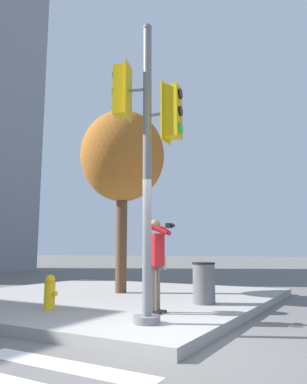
% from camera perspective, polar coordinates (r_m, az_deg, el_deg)
% --- Properties ---
extents(ground_plane, '(160.00, 160.00, 0.00)m').
position_cam_1_polar(ground_plane, '(5.51, 0.96, -22.79)').
color(ground_plane, slate).
extents(sidewalk_corner, '(8.00, 8.00, 0.17)m').
position_cam_1_polar(sidewalk_corner, '(10.26, -7.36, -15.75)').
color(sidewalk_corner, '#9E9B96').
rests_on(sidewalk_corner, ground_plane).
extents(traffic_signal_pole, '(0.58, 1.24, 5.19)m').
position_cam_1_polar(traffic_signal_pole, '(6.45, -1.04, 7.98)').
color(traffic_signal_pole, slate).
rests_on(traffic_signal_pole, sidewalk_corner).
extents(person_photographer, '(0.58, 0.54, 1.74)m').
position_cam_1_polar(person_photographer, '(7.21, 0.33, -9.75)').
color(person_photographer, black).
rests_on(person_photographer, sidewalk_corner).
extents(street_tree, '(2.42, 2.42, 5.20)m').
position_cam_1_polar(street_tree, '(10.94, -4.75, 5.30)').
color(street_tree, brown).
rests_on(street_tree, sidewalk_corner).
extents(fire_hydrant, '(0.21, 0.27, 0.68)m').
position_cam_1_polar(fire_hydrant, '(7.90, -15.53, -14.51)').
color(fire_hydrant, yellow).
rests_on(fire_hydrant, sidewalk_corner).
extents(trash_bin, '(0.51, 0.51, 0.89)m').
position_cam_1_polar(trash_bin, '(8.49, 7.68, -13.56)').
color(trash_bin, '#5B5B60').
rests_on(trash_bin, sidewalk_corner).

